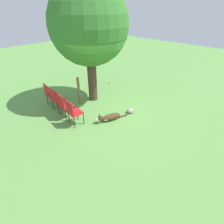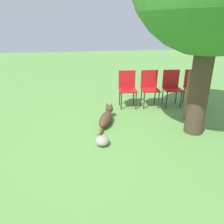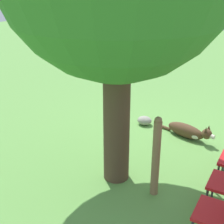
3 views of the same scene
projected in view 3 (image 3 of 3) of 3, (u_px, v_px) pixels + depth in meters
The scene contains 4 objects.
ground_plane at pixel (143, 149), 5.41m from camera, with size 30.00×30.00×0.00m, color #609947.
dog at pixel (189, 131), 5.74m from camera, with size 1.19×0.53×0.36m.
fence_post at pixel (156, 157), 4.06m from camera, with size 0.11×0.11×1.15m.
garden_rock at pixel (145, 121), 6.29m from camera, with size 0.29×0.24×0.17m.
Camera 3 is at (-1.45, 4.54, 2.70)m, focal length 50.00 mm.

